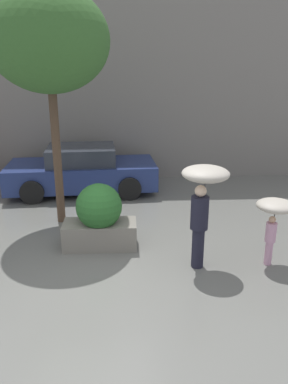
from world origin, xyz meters
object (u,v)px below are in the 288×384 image
at_px(person_adult, 203,192).
at_px(parked_car_near, 82,171).
at_px(planter_box, 99,218).
at_px(person_child, 275,212).
at_px(street_tree, 48,41).

xyz_separation_m(person_adult, parked_car_near, (-2.64, 4.56, -0.80)).
height_order(person_adult, parked_car_near, person_adult).
height_order(planter_box, person_adult, person_adult).
xyz_separation_m(person_child, parked_car_near, (-3.97, 4.56, -0.39)).
relative_size(planter_box, person_adult, 0.78).
bearing_deg(street_tree, parked_car_near, 82.99).
bearing_deg(person_child, planter_box, 117.24).
bearing_deg(street_tree, person_child, -28.08).
distance_m(person_child, parked_car_near, 6.06).
bearing_deg(person_child, street_tree, 103.94).
bearing_deg(parked_car_near, person_child, -142.97).
bearing_deg(planter_box, parked_car_near, 101.17).
xyz_separation_m(person_adult, street_tree, (-2.92, 2.27, 2.61)).
distance_m(person_adult, person_child, 1.39).
bearing_deg(planter_box, person_adult, -24.17).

